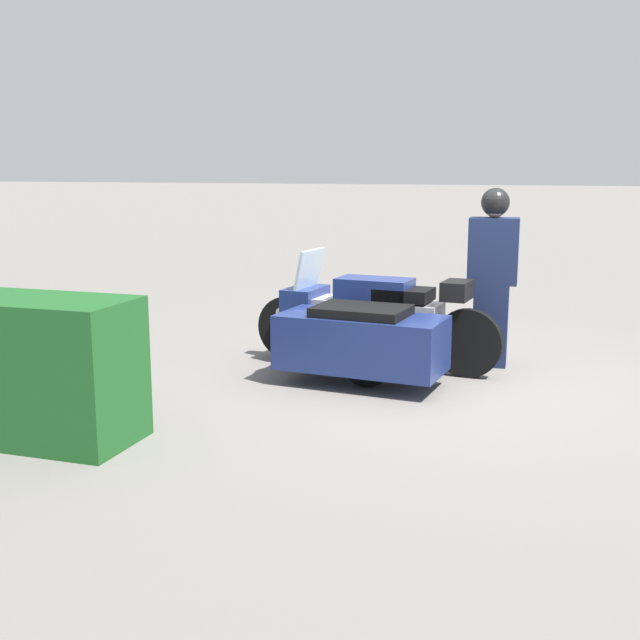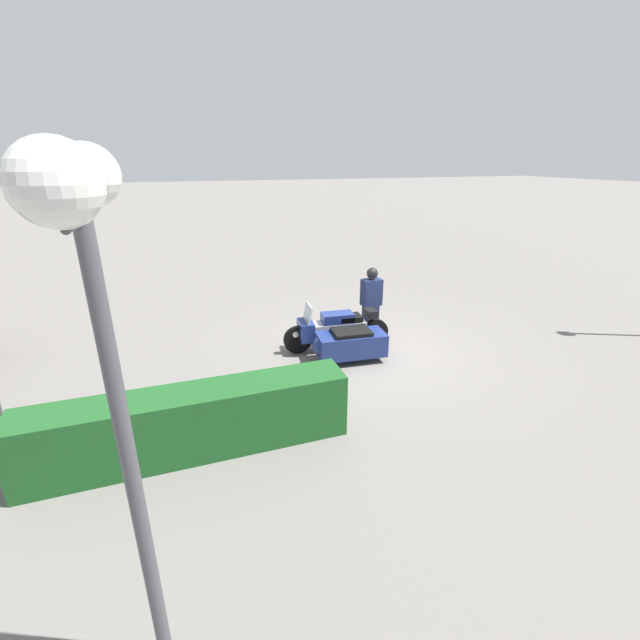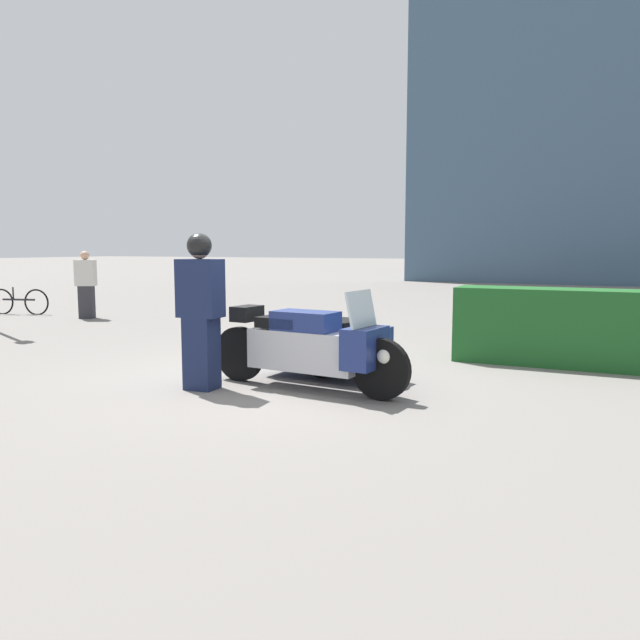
# 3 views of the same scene
# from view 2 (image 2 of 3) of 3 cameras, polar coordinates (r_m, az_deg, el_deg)

# --- Properties ---
(ground_plane) EXTENTS (160.00, 160.00, 0.00)m
(ground_plane) POSITION_cam_2_polar(r_m,az_deg,el_deg) (10.24, 6.55, -3.95)
(ground_plane) COLOR slate
(police_motorcycle) EXTENTS (2.55, 1.48, 1.16)m
(police_motorcycle) POSITION_cam_2_polar(r_m,az_deg,el_deg) (9.71, 2.78, -2.26)
(police_motorcycle) COLOR black
(police_motorcycle) RESTS_ON ground
(officer_rider) EXTENTS (0.50, 0.32, 1.78)m
(officer_rider) POSITION_cam_2_polar(r_m,az_deg,el_deg) (10.72, 6.82, 2.59)
(officer_rider) COLOR #192347
(officer_rider) RESTS_ON ground
(hedge_bush_curbside) EXTENTS (4.78, 0.73, 1.06)m
(hedge_bush_curbside) POSITION_cam_2_polar(r_m,az_deg,el_deg) (6.91, -16.73, -13.01)
(hedge_bush_curbside) COLOR #1E5623
(hedge_bush_curbside) RESTS_ON ground
(twin_lamp_post) EXTENTS (0.44, 1.40, 4.38)m
(twin_lamp_post) POSITION_cam_2_polar(r_m,az_deg,el_deg) (3.00, -28.09, 5.61)
(twin_lamp_post) COLOR #4C4C51
(twin_lamp_post) RESTS_ON ground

